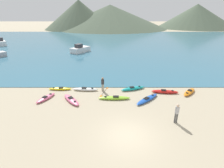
% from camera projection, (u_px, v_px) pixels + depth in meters
% --- Properties ---
extents(ground_plane, '(400.00, 400.00, 0.00)m').
position_uv_depth(ground_plane, '(127.00, 136.00, 13.03)').
color(ground_plane, tan).
extents(bay_water, '(160.00, 70.00, 0.06)m').
position_uv_depth(bay_water, '(115.00, 43.00, 53.91)').
color(bay_water, teal).
rests_on(bay_water, ground_plane).
extents(far_hill_left, '(39.26, 39.26, 15.62)m').
position_uv_depth(far_hill_left, '(78.00, 15.00, 99.08)').
color(far_hill_left, '#4C5B47').
rests_on(far_hill_left, ground_plane).
extents(far_hill_midleft, '(66.69, 66.69, 13.26)m').
position_uv_depth(far_hill_midleft, '(109.00, 17.00, 104.04)').
color(far_hill_midleft, '#4C5B47').
rests_on(far_hill_midleft, ground_plane).
extents(far_hill_midright, '(46.14, 46.14, 13.79)m').
position_uv_depth(far_hill_midright, '(195.00, 16.00, 106.60)').
color(far_hill_midright, '#4C5B47').
rests_on(far_hill_midright, ground_plane).
extents(kayak_on_sand_0, '(2.46, 2.95, 0.36)m').
position_uv_depth(kayak_on_sand_0, '(71.00, 100.00, 18.09)').
color(kayak_on_sand_0, '#E5668C').
rests_on(kayak_on_sand_0, ground_plane).
extents(kayak_on_sand_1, '(3.07, 1.02, 0.39)m').
position_uv_depth(kayak_on_sand_1, '(164.00, 91.00, 19.98)').
color(kayak_on_sand_1, red).
rests_on(kayak_on_sand_1, ground_plane).
extents(kayak_on_sand_2, '(3.09, 1.67, 0.39)m').
position_uv_depth(kayak_on_sand_2, '(132.00, 88.00, 20.81)').
color(kayak_on_sand_2, teal).
rests_on(kayak_on_sand_2, ground_plane).
extents(kayak_on_sand_3, '(2.71, 0.71, 0.32)m').
position_uv_depth(kayak_on_sand_3, '(59.00, 89.00, 20.79)').
color(kayak_on_sand_3, yellow).
rests_on(kayak_on_sand_3, ground_plane).
extents(kayak_on_sand_4, '(2.99, 2.97, 0.35)m').
position_uv_depth(kayak_on_sand_4, '(147.00, 99.00, 18.28)').
color(kayak_on_sand_4, blue).
rests_on(kayak_on_sand_4, ground_plane).
extents(kayak_on_sand_5, '(3.38, 0.71, 0.34)m').
position_uv_depth(kayak_on_sand_5, '(114.00, 98.00, 18.53)').
color(kayak_on_sand_5, '#8CCC2D').
rests_on(kayak_on_sand_5, ground_plane).
extents(kayak_on_sand_6, '(3.05, 0.95, 0.36)m').
position_uv_depth(kayak_on_sand_6, '(85.00, 89.00, 20.62)').
color(kayak_on_sand_6, white).
rests_on(kayak_on_sand_6, ground_plane).
extents(kayak_on_sand_7, '(2.32, 2.49, 0.36)m').
position_uv_depth(kayak_on_sand_7, '(189.00, 92.00, 19.93)').
color(kayak_on_sand_7, orange).
rests_on(kayak_on_sand_7, ground_plane).
extents(kayak_on_sand_8, '(1.72, 2.69, 0.34)m').
position_uv_depth(kayak_on_sand_8, '(45.00, 98.00, 18.52)').
color(kayak_on_sand_8, '#E5668C').
rests_on(kayak_on_sand_8, ground_plane).
extents(person_near_foreground, '(0.35, 0.28, 1.74)m').
position_uv_depth(person_near_foreground, '(176.00, 112.00, 14.24)').
color(person_near_foreground, '#4C4C4C').
rests_on(person_near_foreground, ground_plane).
extents(person_near_waterline, '(0.34, 0.26, 1.69)m').
position_uv_depth(person_near_waterline, '(102.00, 83.00, 20.18)').
color(person_near_waterline, gray).
rests_on(person_near_waterline, ground_plane).
extents(moored_boat_0, '(4.39, 5.13, 1.96)m').
position_uv_depth(moored_boat_0, '(79.00, 49.00, 40.47)').
color(moored_boat_0, white).
rests_on(moored_boat_0, bay_water).
extents(moored_boat_2, '(3.73, 3.97, 2.18)m').
position_uv_depth(moored_boat_2, '(1.00, 43.00, 48.81)').
color(moored_boat_2, white).
rests_on(moored_boat_2, bay_water).
extents(loose_paddle, '(0.93, 2.72, 0.03)m').
position_uv_depth(loose_paddle, '(104.00, 92.00, 20.29)').
color(loose_paddle, black).
rests_on(loose_paddle, ground_plane).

